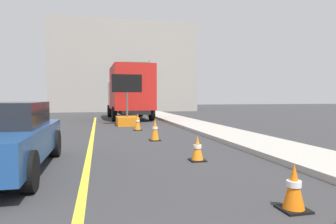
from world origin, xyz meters
name	(u,v)px	position (x,y,z in m)	size (l,w,h in m)	color
lane_center_stripe	(82,195)	(0.00, 6.00, 0.00)	(0.14, 36.00, 0.01)	yellow
arrow_board_trailer	(127,116)	(1.72, 17.37, 0.48)	(1.60, 1.81, 2.70)	orange
box_truck	(129,91)	(2.30, 21.86, 1.88)	(2.82, 6.64, 3.52)	black
highway_guide_sign	(142,77)	(4.25, 29.57, 3.42)	(2.79, 0.29, 5.00)	gray
far_building_block	(123,69)	(2.97, 35.78, 4.71)	(15.21, 7.58, 9.42)	gray
traffic_cone_near_sign	(294,187)	(2.73, 4.75, 0.30)	(0.36, 0.36, 0.62)	black
traffic_cone_mid_lane	(197,149)	(2.48, 7.94, 0.29)	(0.36, 0.36, 0.59)	black
traffic_cone_far_lane	(155,130)	(2.12, 11.37, 0.38)	(0.36, 0.36, 0.77)	black
traffic_cone_curbside	(138,122)	(1.94, 14.68, 0.37)	(0.36, 0.36, 0.75)	black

